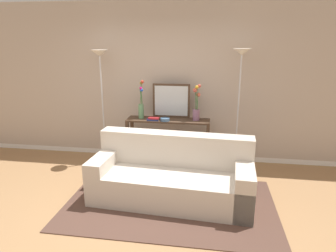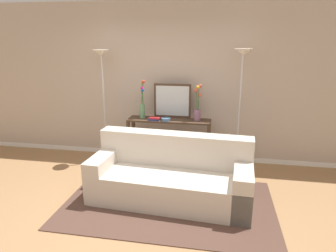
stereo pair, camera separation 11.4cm
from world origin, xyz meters
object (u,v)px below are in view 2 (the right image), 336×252
object	(u,v)px
couch	(171,177)
floor_lamp_left	(102,75)
vase_tall_flowers	(142,105)
book_row_under_console	(146,160)
console_table	(169,134)
fruit_bowl	(166,119)
vase_short_flowers	(197,108)
floor_lamp_right	(241,77)
book_stack	(154,119)
wall_mirror	(172,101)

from	to	relation	value
couch	floor_lamp_left	distance (m)	2.18
vase_tall_flowers	book_row_under_console	bearing A→B (deg)	-18.78
console_table	fruit_bowl	bearing A→B (deg)	-108.30
vase_short_flowers	floor_lamp_right	bearing A→B (deg)	-2.35
console_table	book_stack	bearing A→B (deg)	-158.76
console_table	wall_mirror	xyz separation A→B (m)	(0.03, 0.15, 0.55)
console_table	vase_tall_flowers	xyz separation A→B (m)	(-0.47, 0.01, 0.48)
vase_tall_flowers	book_stack	size ratio (longest dim) A/B	3.18
book_row_under_console	fruit_bowl	bearing A→B (deg)	-15.54
book_row_under_console	book_stack	bearing A→B (deg)	-26.25
wall_mirror	vase_tall_flowers	size ratio (longest dim) A/B	0.98
couch	vase_tall_flowers	world-z (taller)	vase_tall_flowers
wall_mirror	vase_short_flowers	world-z (taller)	vase_short_flowers
couch	vase_tall_flowers	xyz separation A→B (m)	(-0.70, 1.17, 0.74)
couch	floor_lamp_right	bearing A→B (deg)	51.26
couch	book_stack	size ratio (longest dim) A/B	10.67
couch	vase_tall_flowers	size ratio (longest dim) A/B	3.35
floor_lamp_left	floor_lamp_right	xyz separation A→B (m)	(2.30, 0.00, 0.02)
book_stack	book_row_under_console	xyz separation A→B (m)	(-0.19, 0.09, -0.79)
vase_tall_flowers	vase_short_flowers	world-z (taller)	vase_tall_flowers
couch	floor_lamp_left	world-z (taller)	floor_lamp_left
book_stack	book_row_under_console	size ratio (longest dim) A/B	0.69
console_table	fruit_bowl	xyz separation A→B (m)	(-0.04, -0.11, 0.28)
floor_lamp_right	book_stack	distance (m)	1.57
floor_lamp_left	book_stack	xyz separation A→B (m)	(0.91, -0.09, -0.70)
floor_lamp_right	vase_short_flowers	distance (m)	0.86
floor_lamp_left	wall_mirror	bearing A→B (deg)	7.19
fruit_bowl	couch	bearing A→B (deg)	-75.81
couch	fruit_bowl	bearing A→B (deg)	104.19
wall_mirror	book_stack	distance (m)	0.45
couch	book_row_under_console	bearing A→B (deg)	119.50
console_table	vase_short_flowers	size ratio (longest dim) A/B	2.32
vase_short_flowers	book_row_under_console	distance (m)	1.33
console_table	couch	bearing A→B (deg)	-78.79
couch	wall_mirror	size ratio (longest dim) A/B	3.43
floor_lamp_right	book_row_under_console	distance (m)	2.18
fruit_bowl	vase_short_flowers	bearing A→B (deg)	14.56
couch	floor_lamp_left	size ratio (longest dim) A/B	1.11
console_table	book_stack	distance (m)	0.38
console_table	floor_lamp_left	world-z (taller)	floor_lamp_left
couch	console_table	size ratio (longest dim) A/B	1.56
vase_tall_flowers	floor_lamp_left	bearing A→B (deg)	-178.49
couch	book_row_under_console	xyz separation A→B (m)	(-0.65, 1.15, -0.26)
fruit_bowl	book_row_under_console	size ratio (longest dim) A/B	0.51
vase_tall_flowers	book_row_under_console	xyz separation A→B (m)	(0.04, -0.01, -0.99)
book_stack	couch	bearing A→B (deg)	-66.30
couch	floor_lamp_right	world-z (taller)	floor_lamp_right
floor_lamp_left	wall_mirror	size ratio (longest dim) A/B	3.08
wall_mirror	fruit_bowl	distance (m)	0.37
console_table	vase_tall_flowers	size ratio (longest dim) A/B	2.15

